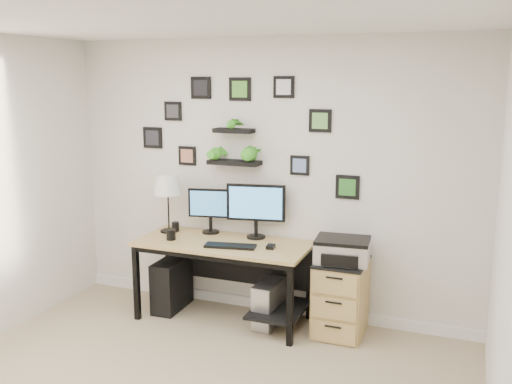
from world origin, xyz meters
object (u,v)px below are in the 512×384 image
at_px(pc_tower_grey, 269,303).
at_px(pc_tower_black, 172,284).
at_px(mug, 171,235).
at_px(monitor_right, 256,206).
at_px(monitor_left, 210,207).
at_px(printer, 342,250).
at_px(file_cabinet, 340,297).
at_px(desk, 228,254).
at_px(table_lamp, 168,186).

bearing_deg(pc_tower_grey, pc_tower_black, 178.90).
bearing_deg(mug, pc_tower_grey, 8.30).
bearing_deg(pc_tower_black, monitor_right, 11.59).
relative_size(monitor_left, printer, 0.90).
bearing_deg(file_cabinet, monitor_right, 170.65).
bearing_deg(printer, desk, -178.28).
distance_m(pc_tower_grey, printer, 0.87).
relative_size(table_lamp, pc_tower_grey, 1.33).
distance_m(file_cabinet, printer, 0.44).
bearing_deg(pc_tower_grey, table_lamp, 174.22).
relative_size(mug, file_cabinet, 0.15).
xyz_separation_m(desk, pc_tower_grey, (0.41, -0.01, -0.42)).
bearing_deg(table_lamp, printer, -2.32).
bearing_deg(monitor_left, mug, -124.69).
xyz_separation_m(monitor_left, printer, (1.34, -0.17, -0.23)).
xyz_separation_m(mug, printer, (1.58, 0.17, -0.02)).
relative_size(monitor_right, pc_tower_grey, 1.29).
bearing_deg(mug, pc_tower_black, 121.92).
relative_size(monitor_right, printer, 1.13).
xyz_separation_m(file_cabinet, printer, (0.01, -0.03, 0.44)).
height_order(monitor_left, monitor_right, monitor_right).
distance_m(desk, monitor_left, 0.51).
bearing_deg(file_cabinet, table_lamp, 178.54).
relative_size(mug, pc_tower_grey, 0.23).
xyz_separation_m(monitor_left, pc_tower_grey, (0.68, -0.21, -0.80)).
distance_m(pc_tower_black, pc_tower_grey, 1.02).
height_order(monitor_right, table_lamp, table_lamp).
bearing_deg(file_cabinet, mug, -172.72).
distance_m(desk, pc_tower_grey, 0.59).
bearing_deg(file_cabinet, monitor_left, 173.70).
relative_size(monitor_left, monitor_right, 0.79).
xyz_separation_m(mug, file_cabinet, (1.57, 0.20, -0.46)).
bearing_deg(desk, monitor_left, 143.34).
bearing_deg(monitor_right, pc_tower_black, -167.03).
distance_m(mug, pc_tower_black, 0.58).
xyz_separation_m(desk, printer, (1.06, 0.03, 0.15)).
distance_m(table_lamp, mug, 0.50).
bearing_deg(monitor_left, desk, -36.66).
xyz_separation_m(monitor_right, pc_tower_black, (-0.81, -0.19, -0.81)).
xyz_separation_m(pc_tower_grey, printer, (0.66, 0.04, 0.57)).
height_order(monitor_right, printer, monitor_right).
height_order(desk, pc_tower_grey, desk).
height_order(monitor_left, pc_tower_black, monitor_left).
bearing_deg(table_lamp, monitor_right, 6.29).
bearing_deg(pc_tower_black, mug, -59.46).
bearing_deg(table_lamp, pc_tower_grey, -5.78).
bearing_deg(mug, table_lamp, 123.36).
bearing_deg(pc_tower_grey, mug, -171.70).
bearing_deg(pc_tower_grey, monitor_right, 135.37).
relative_size(monitor_left, table_lamp, 0.77).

